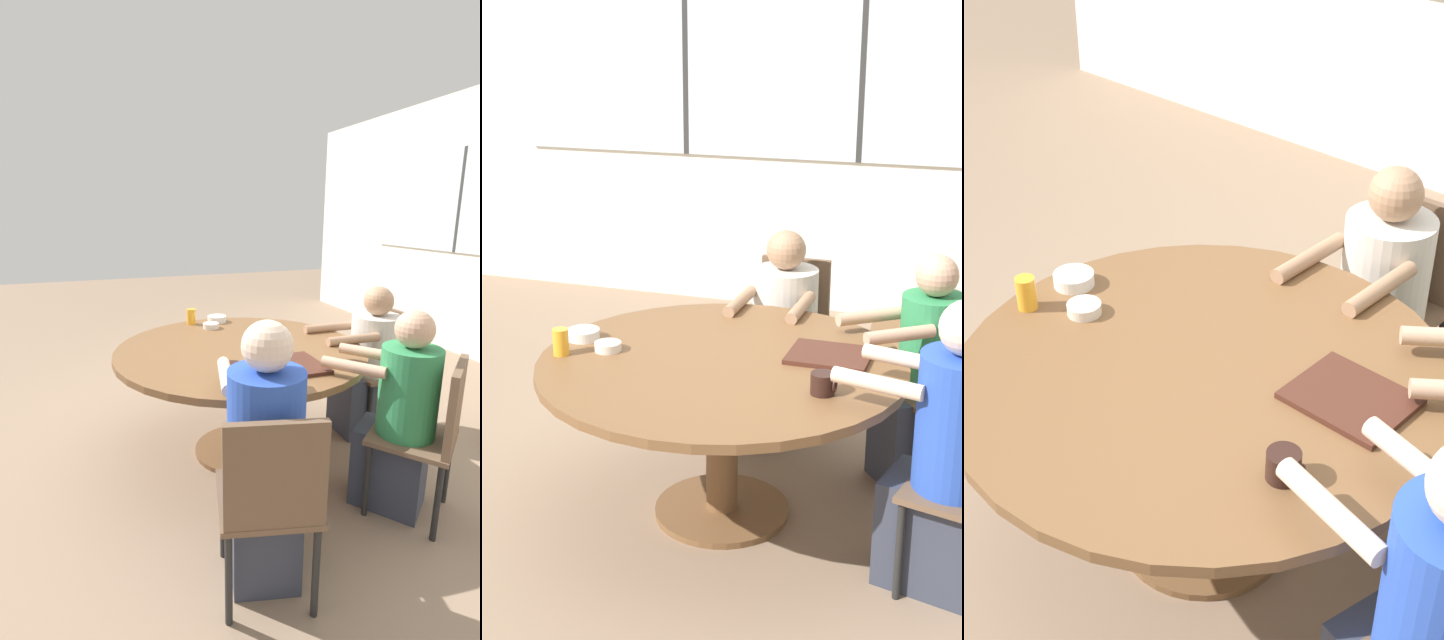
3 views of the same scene
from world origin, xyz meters
TOP-DOWN VIEW (x-y plane):
  - ground_plane at (0.00, 0.00)m, footprint 16.00×16.00m
  - wall_back_with_windows at (0.00, 3.01)m, footprint 8.40×0.08m
  - dining_table at (0.00, 0.00)m, footprint 1.57×1.57m
  - chair_for_man_blue_shirt at (0.00, 1.15)m, footprint 0.40×0.40m
  - chair_for_man_teal_shirt at (0.91, 0.72)m, footprint 0.56×0.56m
  - person_woman_green_shirt at (0.96, -0.23)m, footprint 0.63×0.44m
  - person_man_blue_shirt at (0.00, 0.98)m, footprint 0.37×0.66m
  - person_man_teal_shirt at (0.78, 0.61)m, footprint 0.60×0.57m
  - food_tray_dark at (0.42, 0.18)m, footprint 0.34×0.28m
  - coffee_mug at (0.48, -0.21)m, footprint 0.10×0.10m
  - juice_glass at (-0.67, -0.16)m, footprint 0.07×0.07m
  - bowl_white_shallow at (-0.51, -0.05)m, footprint 0.12×0.12m
  - bowl_cereal at (-0.67, 0.04)m, footprint 0.14×0.14m

SIDE VIEW (x-z plane):
  - ground_plane at x=0.00m, z-range 0.00..0.00m
  - person_man_blue_shirt at x=0.00m, z-range -0.06..1.00m
  - person_man_teal_shirt at x=0.78m, z-range -0.05..1.05m
  - chair_for_man_blue_shirt at x=0.00m, z-range 0.08..0.95m
  - chair_for_man_teal_shirt at x=0.91m, z-range 0.08..0.95m
  - person_woman_green_shirt at x=0.96m, z-range -0.06..1.11m
  - dining_table at x=0.00m, z-range 0.24..0.98m
  - food_tray_dark at x=0.42m, z-range 0.73..0.75m
  - bowl_white_shallow at x=-0.51m, z-range 0.73..0.77m
  - bowl_cereal at x=-0.67m, z-range 0.73..0.78m
  - coffee_mug at x=0.48m, z-range 0.73..0.82m
  - juice_glass at x=-0.67m, z-range 0.73..0.85m
  - wall_back_with_windows at x=0.00m, z-range 0.02..2.82m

